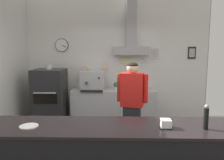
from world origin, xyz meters
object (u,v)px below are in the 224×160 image
Objects in this scene: napkin_holder at (166,124)px; potted_oregano at (116,85)px; shop_worker at (132,106)px; potted_basil at (142,85)px; condiment_plate at (29,126)px; pepper_grinder at (206,117)px; pizza_oven at (50,100)px; espresso_machine at (93,81)px.

potted_oregano is at bearing 100.51° from napkin_holder.
shop_worker is 7.35× the size of potted_basil.
condiment_plate is (-0.92, -2.91, 0.03)m from potted_oregano.
shop_worker is 6.29× the size of pepper_grinder.
pepper_grinder is at bearing -47.32° from pizza_oven.
shop_worker reaches higher than condiment_plate.
pizza_oven is 6.80× the size of potted_basil.
napkin_holder is at bearing -91.40° from potted_basil.
espresso_machine is at bearing 110.87° from napkin_holder.
condiment_plate is 1.45m from napkin_holder.
shop_worker is 8.65× the size of potted_oregano.
pizza_oven is 0.92× the size of shop_worker.
pizza_oven is 2.16m from potted_basil.
condiment_plate is 1.48× the size of napkin_holder.
potted_basil is at bearing -88.99° from shop_worker.
shop_worker is 1.66m from pepper_grinder.
pepper_grinder is at bearing 127.87° from shop_worker.
potted_oregano is at bearing 1.73° from espresso_machine.
pizza_oven reaches higher than pepper_grinder.
pepper_grinder is at bearing -72.23° from potted_oregano.
shop_worker is 1.49m from napkin_holder.
condiment_plate is at bearing -179.57° from napkin_holder.
pizza_oven is 7.99× the size of potted_oregano.
napkin_holder is at bearing -52.02° from pizza_oven.
pizza_oven is 3.35m from napkin_holder.
espresso_machine is 3.09m from napkin_holder.
napkin_holder is at bearing 0.43° from condiment_plate.
pizza_oven is 7.70× the size of condiment_plate.
pepper_grinder is at bearing -0.74° from condiment_plate.
espresso_machine is 3.28m from pepper_grinder.
shop_worker reaches higher than napkin_holder.
napkin_holder is at bearing 175.07° from pepper_grinder.
napkin_holder reaches higher than condiment_plate.
pepper_grinder is (1.86, -0.02, 0.12)m from condiment_plate.
potted_basil is at bearing 6.97° from pizza_oven.
espresso_machine is 0.57m from potted_oregano.
shop_worker is 1.47m from potted_basil.
espresso_machine is at bearing 83.02° from condiment_plate.
condiment_plate is (0.59, -2.63, 0.33)m from pizza_oven.
pizza_oven is at bearing -173.03° from potted_basil.
espresso_machine is at bearing -45.42° from shop_worker.
pizza_oven reaches higher than espresso_machine.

